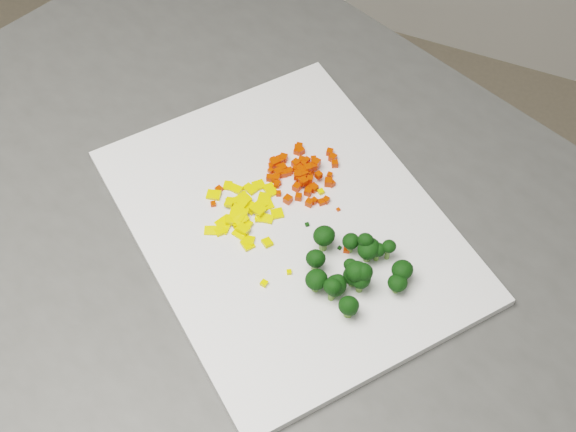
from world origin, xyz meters
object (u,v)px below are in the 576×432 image
at_px(carrot_pile, 307,170).
at_px(cutting_board, 288,224).
at_px(broccoli_pile, 359,260).
at_px(counter_block, 277,407).
at_px(pepper_pile, 239,213).

bearing_deg(carrot_pile, cutting_board, -85.92).
relative_size(carrot_pile, broccoli_pile, 0.83).
bearing_deg(counter_block, carrot_pile, 89.11).
bearing_deg(pepper_pile, cutting_board, 16.81).
xyz_separation_m(cutting_board, carrot_pile, (-0.00, 0.07, 0.02)).
height_order(counter_block, broccoli_pile, broccoli_pile).
height_order(carrot_pile, broccoli_pile, broccoli_pile).
bearing_deg(broccoli_pile, pepper_pile, 173.07).
distance_m(counter_block, broccoli_pile, 0.50).
relative_size(counter_block, pepper_pile, 9.89).
bearing_deg(cutting_board, pepper_pile, -163.19).
xyz_separation_m(counter_block, cutting_board, (0.01, 0.03, 0.46)).
height_order(cutting_board, broccoli_pile, broccoli_pile).
xyz_separation_m(cutting_board, pepper_pile, (-0.05, -0.02, 0.01)).
xyz_separation_m(carrot_pile, pepper_pile, (-0.05, -0.08, -0.01)).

